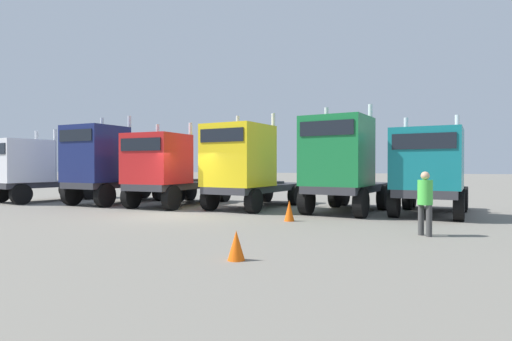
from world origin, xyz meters
The scene contains 10 objects.
ground centered at (0.00, 0.00, 0.00)m, with size 200.00×200.00×0.00m, color slate.
semi_truck_white centered at (-10.36, 2.57, 1.74)m, with size 3.84×6.59×3.92m.
semi_truck_navy centered at (-5.68, 2.83, 2.01)m, with size 3.10×6.61×4.49m.
semi_truck_red centered at (-2.04, 2.71, 1.78)m, with size 2.79×6.22×3.99m.
semi_truck_yellow centered at (1.84, 3.10, 1.94)m, with size 3.44×6.69×4.32m.
semi_truck_green centered at (6.12, 2.94, 2.02)m, with size 3.43×6.03×4.46m.
semi_truck_teal centered at (9.39, 3.29, 1.75)m, with size 3.22×5.93×3.92m.
visitor_with_camera centered at (9.18, -1.64, 1.04)m, with size 0.57×0.57×1.78m.
traffic_cone_near centered at (4.79, -0.03, 0.36)m, with size 0.36×0.36×0.73m, color #F2590C.
traffic_cone_mid centered at (5.52, -6.26, 0.31)m, with size 0.36×0.36×0.62m, color #F2590C.
Camera 1 is at (8.98, -14.06, 1.93)m, focal length 29.24 mm.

